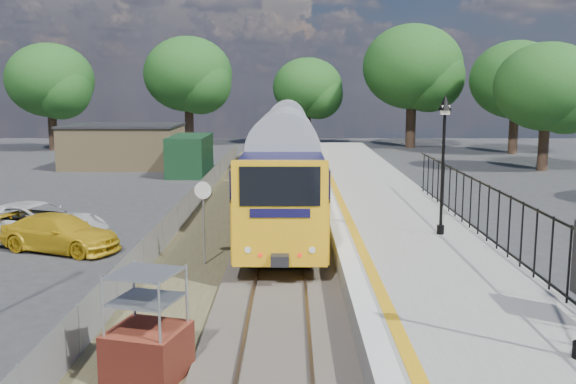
{
  "coord_description": "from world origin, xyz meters",
  "views": [
    {
      "loc": [
        0.31,
        -14.95,
        5.69
      ],
      "look_at": [
        0.2,
        7.97,
        2.0
      ],
      "focal_mm": 40.0,
      "sensor_mm": 36.0,
      "label": 1
    }
  ],
  "objects_px": {
    "brick_plinth": "(147,328)",
    "speed_sign": "(203,209)",
    "car_white": "(35,223)",
    "victorian_lamp_north": "(444,132)",
    "car_yellow": "(60,233)",
    "train": "(286,146)"
  },
  "relations": [
    {
      "from": "victorian_lamp_north",
      "to": "train",
      "type": "distance_m",
      "value": 17.91
    },
    {
      "from": "speed_sign",
      "to": "brick_plinth",
      "type": "bearing_deg",
      "value": -81.06
    },
    {
      "from": "train",
      "to": "speed_sign",
      "type": "bearing_deg",
      "value": -98.0
    },
    {
      "from": "car_white",
      "to": "victorian_lamp_north",
      "type": "bearing_deg",
      "value": -84.34
    },
    {
      "from": "brick_plinth",
      "to": "car_white",
      "type": "height_order",
      "value": "brick_plinth"
    },
    {
      "from": "speed_sign",
      "to": "car_yellow",
      "type": "height_order",
      "value": "speed_sign"
    },
    {
      "from": "brick_plinth",
      "to": "victorian_lamp_north",
      "type": "bearing_deg",
      "value": 49.21
    },
    {
      "from": "speed_sign",
      "to": "car_white",
      "type": "xyz_separation_m",
      "value": [
        -6.68,
        3.06,
        -1.13
      ]
    },
    {
      "from": "brick_plinth",
      "to": "speed_sign",
      "type": "relative_size",
      "value": 0.81
    },
    {
      "from": "victorian_lamp_north",
      "to": "car_yellow",
      "type": "distance_m",
      "value": 13.71
    },
    {
      "from": "train",
      "to": "speed_sign",
      "type": "height_order",
      "value": "train"
    },
    {
      "from": "victorian_lamp_north",
      "to": "speed_sign",
      "type": "height_order",
      "value": "victorian_lamp_north"
    },
    {
      "from": "victorian_lamp_north",
      "to": "car_white",
      "type": "xyz_separation_m",
      "value": [
        -14.48,
        2.26,
        -3.53
      ]
    },
    {
      "from": "car_white",
      "to": "speed_sign",
      "type": "bearing_deg",
      "value": -100.07
    },
    {
      "from": "speed_sign",
      "to": "victorian_lamp_north",
      "type": "bearing_deg",
      "value": 14.77
    },
    {
      "from": "brick_plinth",
      "to": "car_yellow",
      "type": "xyz_separation_m",
      "value": [
        -5.36,
        10.2,
        -0.43
      ]
    },
    {
      "from": "car_yellow",
      "to": "car_white",
      "type": "xyz_separation_m",
      "value": [
        -1.31,
        1.1,
        0.12
      ]
    },
    {
      "from": "victorian_lamp_north",
      "to": "train",
      "type": "bearing_deg",
      "value": 107.32
    },
    {
      "from": "victorian_lamp_north",
      "to": "car_white",
      "type": "height_order",
      "value": "victorian_lamp_north"
    },
    {
      "from": "victorian_lamp_north",
      "to": "brick_plinth",
      "type": "xyz_separation_m",
      "value": [
        -7.8,
        -9.04,
        -3.22
      ]
    },
    {
      "from": "victorian_lamp_north",
      "to": "speed_sign",
      "type": "relative_size",
      "value": 1.65
    },
    {
      "from": "brick_plinth",
      "to": "car_white",
      "type": "bearing_deg",
      "value": 120.56
    }
  ]
}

